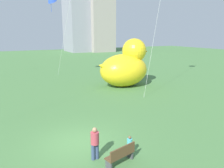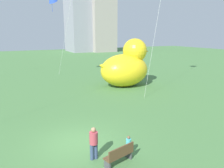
{
  "view_description": "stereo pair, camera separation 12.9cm",
  "coord_description": "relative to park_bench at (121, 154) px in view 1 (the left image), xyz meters",
  "views": [
    {
      "loc": [
        -3.24,
        -10.3,
        5.72
      ],
      "look_at": [
        3.98,
        3.72,
        2.05
      ],
      "focal_mm": 34.93,
      "sensor_mm": 36.0,
      "label": 1
    },
    {
      "loc": [
        -3.13,
        -10.35,
        5.72
      ],
      "look_at": [
        3.98,
        3.72,
        2.05
      ],
      "focal_mm": 34.93,
      "sensor_mm": 36.0,
      "label": 2
    }
  ],
  "objects": [
    {
      "name": "giant_inflatable_duck",
      "position": [
        7.83,
        12.81,
        1.74
      ],
      "size": [
        6.27,
        4.02,
        5.2
      ],
      "color": "yellow",
      "rests_on": "ground"
    },
    {
      "name": "person_child",
      "position": [
        0.7,
        0.41,
        0.1
      ],
      "size": [
        0.25,
        0.25,
        1.02
      ],
      "color": "silver",
      "rests_on": "ground"
    },
    {
      "name": "ground_plane",
      "position": [
        -1.11,
        2.72,
        -0.47
      ],
      "size": [
        140.0,
        140.0,
        0.0
      ],
      "primitive_type": "plane",
      "color": "#487840"
    },
    {
      "name": "city_skyline",
      "position": [
        4.41,
        57.68,
        14.05
      ],
      "size": [
        72.81,
        17.04,
        34.94
      ],
      "color": "gray",
      "rests_on": "ground"
    },
    {
      "name": "park_bench",
      "position": [
        0.0,
        0.0,
        0.0
      ],
      "size": [
        1.52,
        0.79,
        0.9
      ],
      "color": "brown",
      "rests_on": "ground"
    },
    {
      "name": "person_adult",
      "position": [
        -0.87,
        0.89,
        0.41
      ],
      "size": [
        0.39,
        0.39,
        1.58
      ],
      "color": "#38476B",
      "rests_on": "ground"
    }
  ]
}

